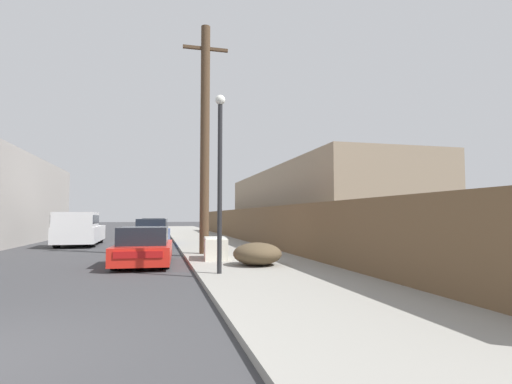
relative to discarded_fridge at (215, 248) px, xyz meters
The scene contains 11 objects.
sidewalk_curb 14.76m from the discarded_fridge, 85.47° to the left, with size 4.20×63.00×0.12m, color gray.
discarded_fridge is the anchor object (origin of this frame).
parked_sports_car_red 2.35m from the discarded_fridge, behind, with size 1.91×4.16×1.23m.
car_parked_mid 8.53m from the discarded_fridge, 104.80° to the left, with size 1.95×4.27×1.43m.
car_parked_far 17.75m from the discarded_fridge, 97.30° to the left, with size 2.08×4.42×1.42m.
pickup_truck 10.99m from the discarded_fridge, 122.88° to the left, with size 2.10×5.42×1.78m.
utility_pole 4.72m from the discarded_fridge, 94.39° to the left, with size 1.80×0.36×9.08m.
street_lamp 4.20m from the discarded_fridge, 96.45° to the right, with size 0.26×0.26×4.61m.
brush_pile 2.24m from the discarded_fridge, 64.44° to the right, with size 1.44×1.58×0.67m.
wooden_fence 9.47m from the discarded_fridge, 70.76° to the left, with size 0.08×39.30×1.90m, color brown.
building_right_house 13.17m from the discarded_fridge, 54.17° to the left, with size 6.00×20.17×4.47m, color gray.
Camera 1 is at (2.19, -4.83, 1.57)m, focal length 28.00 mm.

